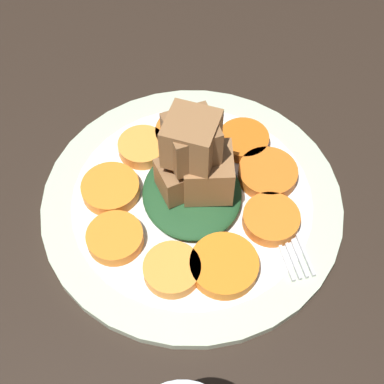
% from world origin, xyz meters
% --- Properties ---
extents(table_slab, '(1.20, 1.20, 0.02)m').
position_xyz_m(table_slab, '(0.00, 0.00, 0.01)').
color(table_slab, black).
rests_on(table_slab, ground).
extents(plate, '(0.31, 0.31, 0.01)m').
position_xyz_m(plate, '(0.00, 0.00, 0.03)').
color(plate, beige).
rests_on(plate, table_slab).
extents(carrot_slice_0, '(0.05, 0.05, 0.01)m').
position_xyz_m(carrot_slice_0, '(-0.04, 0.08, 0.04)').
color(carrot_slice_0, orange).
rests_on(carrot_slice_0, plate).
extents(carrot_slice_1, '(0.05, 0.05, 0.01)m').
position_xyz_m(carrot_slice_1, '(-0.08, 0.03, 0.04)').
color(carrot_slice_1, orange).
rests_on(carrot_slice_1, plate).
extents(carrot_slice_2, '(0.06, 0.06, 0.01)m').
position_xyz_m(carrot_slice_2, '(-0.08, -0.02, 0.04)').
color(carrot_slice_2, orange).
rests_on(carrot_slice_2, plate).
extents(carrot_slice_3, '(0.06, 0.06, 0.01)m').
position_xyz_m(carrot_slice_3, '(-0.04, -0.07, 0.04)').
color(carrot_slice_3, orange).
rests_on(carrot_slice_3, plate).
extents(carrot_slice_4, '(0.06, 0.06, 0.01)m').
position_xyz_m(carrot_slice_4, '(0.02, -0.08, 0.04)').
color(carrot_slice_4, orange).
rests_on(carrot_slice_4, plate).
extents(carrot_slice_5, '(0.05, 0.05, 0.01)m').
position_xyz_m(carrot_slice_5, '(0.06, -0.06, 0.04)').
color(carrot_slice_5, orange).
rests_on(carrot_slice_5, plate).
extents(carrot_slice_6, '(0.07, 0.07, 0.01)m').
position_xyz_m(carrot_slice_6, '(0.08, -0.00, 0.04)').
color(carrot_slice_6, orange).
rests_on(carrot_slice_6, plate).
extents(carrot_slice_7, '(0.05, 0.05, 0.01)m').
position_xyz_m(carrot_slice_7, '(0.06, 0.05, 0.04)').
color(carrot_slice_7, '#F99539').
rests_on(carrot_slice_7, plate).
extents(carrot_slice_8, '(0.06, 0.06, 0.01)m').
position_xyz_m(carrot_slice_8, '(0.01, 0.08, 0.04)').
color(carrot_slice_8, orange).
rests_on(carrot_slice_8, plate).
extents(center_pile, '(0.11, 0.10, 0.11)m').
position_xyz_m(center_pile, '(0.00, -0.00, 0.07)').
color(center_pile, '#1E4723').
rests_on(center_pile, plate).
extents(fork, '(0.18, 0.05, 0.00)m').
position_xyz_m(fork, '(-0.02, -0.08, 0.03)').
color(fork, silver).
rests_on(fork, plate).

